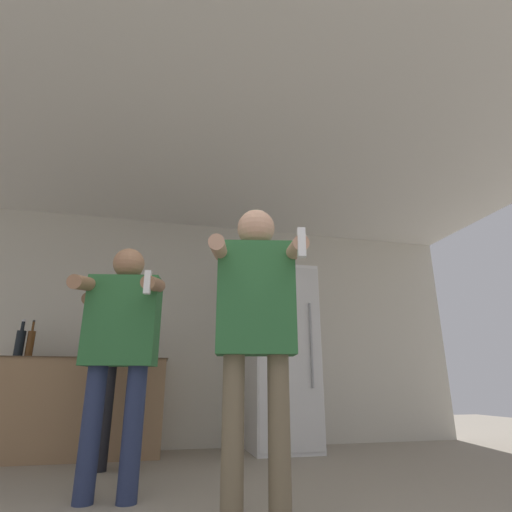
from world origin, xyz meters
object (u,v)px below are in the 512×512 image
(refrigerator, at_px, (280,356))
(person_man_side, at_px, (121,338))
(bottle_tall_gin, at_px, (153,350))
(bottle_red_label, at_px, (30,343))
(bottle_clear_vodka, at_px, (144,346))
(person_spectator_back, at_px, (124,342))
(person_woman_foreground, at_px, (256,317))
(bottle_brown_liquor, at_px, (85,345))
(bottle_dark_rum, at_px, (20,342))

(refrigerator, height_order, person_man_side, refrigerator)
(bottle_tall_gin, xyz_separation_m, person_man_side, (-0.18, -1.58, -0.06))
(refrigerator, relative_size, bottle_red_label, 5.35)
(refrigerator, height_order, bottle_tall_gin, refrigerator)
(bottle_clear_vodka, bearing_deg, person_spectator_back, -102.22)
(bottle_clear_vodka, xyz_separation_m, person_spectator_back, (-0.14, -0.65, -0.03))
(bottle_clear_vodka, height_order, person_spectator_back, person_spectator_back)
(refrigerator, relative_size, person_woman_foreground, 1.18)
(bottle_brown_liquor, height_order, person_spectator_back, person_spectator_back)
(bottle_clear_vodka, xyz_separation_m, bottle_brown_liquor, (-0.57, -0.00, -0.00))
(bottle_brown_liquor, bearing_deg, bottle_tall_gin, 0.00)
(bottle_brown_liquor, relative_size, person_man_side, 0.20)
(person_woman_foreground, relative_size, person_spectator_back, 0.98)
(bottle_red_label, distance_m, bottle_brown_liquor, 0.49)
(bottle_brown_liquor, distance_m, person_man_side, 1.65)
(person_woman_foreground, bearing_deg, bottle_tall_gin, 103.85)
(bottle_clear_vodka, bearing_deg, bottle_dark_rum, 180.00)
(bottle_red_label, distance_m, bottle_tall_gin, 1.15)
(person_man_side, height_order, person_spectator_back, person_spectator_back)
(bottle_clear_vodka, bearing_deg, bottle_red_label, -180.00)
(refrigerator, xyz_separation_m, person_woman_foreground, (-0.80, -2.26, 0.04))
(bottle_dark_rum, bearing_deg, person_spectator_back, -32.84)
(bottle_dark_rum, bearing_deg, person_man_side, -56.03)
(person_woman_foreground, height_order, person_spectator_back, person_spectator_back)
(bottle_brown_liquor, xyz_separation_m, person_man_side, (0.48, -1.58, -0.09))
(bottle_tall_gin, relative_size, person_man_side, 0.16)
(bottle_clear_vodka, relative_size, person_man_side, 0.21)
(refrigerator, height_order, person_woman_foreground, refrigerator)
(person_spectator_back, bearing_deg, bottle_tall_gin, 70.33)
(bottle_tall_gin, distance_m, bottle_clear_vodka, 0.10)
(bottle_dark_rum, bearing_deg, bottle_red_label, -0.00)
(bottle_tall_gin, distance_m, bottle_brown_liquor, 0.66)
(bottle_red_label, height_order, bottle_dark_rum, bottle_dark_rum)
(refrigerator, relative_size, bottle_tall_gin, 7.87)
(person_woman_foreground, relative_size, person_man_side, 1.04)
(bottle_tall_gin, distance_m, person_man_side, 1.59)
(bottle_red_label, relative_size, bottle_dark_rum, 0.99)
(person_woman_foreground, xyz_separation_m, person_spectator_back, (-0.79, 1.60, 0.01))
(bottle_clear_vodka, bearing_deg, bottle_brown_liquor, -180.00)
(refrigerator, distance_m, person_woman_foreground, 2.39)
(person_woman_foreground, bearing_deg, bottle_brown_liquor, 118.33)
(bottle_dark_rum, xyz_separation_m, person_man_side, (1.06, -1.58, -0.10))
(person_man_side, relative_size, person_spectator_back, 0.94)
(bottle_clear_vodka, height_order, bottle_dark_rum, bottle_dark_rum)
(bottle_dark_rum, bearing_deg, bottle_clear_vodka, 0.00)
(refrigerator, relative_size, person_man_side, 1.23)
(bottle_dark_rum, height_order, person_spectator_back, person_spectator_back)
(refrigerator, relative_size, bottle_brown_liquor, 6.15)
(bottle_red_label, relative_size, bottle_clear_vodka, 1.10)
(refrigerator, bearing_deg, bottle_tall_gin, -179.69)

